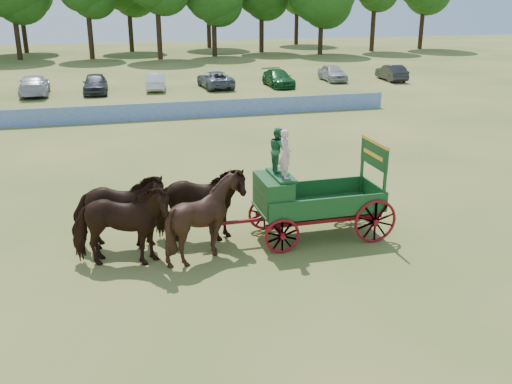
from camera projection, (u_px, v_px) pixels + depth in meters
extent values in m
plane|color=#9B8646|center=(304.00, 221.00, 19.39)|extent=(160.00, 160.00, 0.00)
imported|color=black|center=(120.00, 226.00, 15.81)|extent=(3.10, 1.92, 2.44)
imported|color=black|center=(119.00, 212.00, 16.81)|extent=(3.11, 1.94, 2.44)
imported|color=black|center=(206.00, 217.00, 16.40)|extent=(2.61, 2.43, 2.44)
imported|color=black|center=(199.00, 205.00, 17.41)|extent=(3.10, 1.92, 2.44)
cube|color=maroon|center=(273.00, 223.00, 17.65)|extent=(0.12, 2.00, 0.12)
cube|color=maroon|center=(362.00, 214.00, 18.40)|extent=(0.12, 2.00, 0.12)
cube|color=maroon|center=(325.00, 221.00, 17.48)|extent=(3.80, 0.10, 0.12)
cube|color=maroon|center=(312.00, 209.00, 18.49)|extent=(3.80, 0.10, 0.12)
cube|color=maroon|center=(245.00, 221.00, 17.38)|extent=(2.80, 0.09, 0.09)
cube|color=#194B1A|center=(319.00, 206.00, 17.89)|extent=(3.80, 1.80, 0.10)
cube|color=#194B1A|center=(330.00, 207.00, 16.99)|extent=(3.80, 0.06, 0.55)
cube|color=#194B1A|center=(309.00, 189.00, 18.60)|extent=(3.80, 0.06, 0.55)
cube|color=#194B1A|center=(374.00, 192.00, 18.26)|extent=(0.06, 1.80, 0.55)
cube|color=#194B1A|center=(273.00, 194.00, 17.34)|extent=(0.85, 1.70, 1.05)
cube|color=#194B1A|center=(281.00, 175.00, 17.22)|extent=(0.55, 1.50, 0.08)
cube|color=#194B1A|center=(261.00, 201.00, 17.31)|extent=(0.10, 1.60, 0.65)
cube|color=#194B1A|center=(267.00, 210.00, 17.46)|extent=(0.55, 1.60, 0.06)
cube|color=#194B1A|center=(385.00, 180.00, 17.30)|extent=(0.08, 0.08, 1.80)
cube|color=#194B1A|center=(362.00, 166.00, 18.76)|extent=(0.08, 0.08, 1.80)
cube|color=#194B1A|center=(374.00, 155.00, 17.83)|extent=(0.07, 1.75, 0.75)
cube|color=gold|center=(375.00, 142.00, 17.70)|extent=(0.08, 1.80, 0.09)
cube|color=gold|center=(373.00, 155.00, 17.82)|extent=(0.02, 1.30, 0.12)
torus|color=maroon|center=(282.00, 236.00, 16.80)|extent=(1.09, 0.09, 1.09)
torus|color=maroon|center=(264.00, 214.00, 18.54)|extent=(1.09, 0.09, 1.09)
torus|color=maroon|center=(375.00, 221.00, 17.50)|extent=(1.39, 0.09, 1.39)
torus|color=maroon|center=(350.00, 201.00, 19.23)|extent=(1.39, 0.09, 1.39)
imported|color=beige|center=(285.00, 154.00, 16.65)|extent=(0.35, 0.53, 1.45)
imported|color=#27693A|center=(278.00, 150.00, 17.30)|extent=(0.51, 0.66, 1.35)
cube|color=#1E42A2|center=(191.00, 110.00, 35.37)|extent=(26.00, 0.08, 1.05)
imported|color=silver|center=(34.00, 85.00, 43.37)|extent=(2.29, 5.31, 1.52)
imported|color=#333338|center=(95.00, 84.00, 44.11)|extent=(1.97, 4.56, 1.53)
imported|color=silver|center=(156.00, 82.00, 45.73)|extent=(1.94, 4.27, 1.36)
imported|color=slate|center=(215.00, 80.00, 46.79)|extent=(2.53, 5.02, 1.36)
imported|color=#144C1E|center=(278.00, 78.00, 47.53)|extent=(1.91, 4.67, 1.35)
imported|color=#B2B2B7|center=(333.00, 73.00, 50.50)|extent=(1.87, 4.29, 1.44)
imported|color=#262628|center=(392.00, 73.00, 50.80)|extent=(1.83, 4.37, 1.40)
cylinder|color=#382314|center=(18.00, 38.00, 66.30)|extent=(0.60, 0.60, 4.89)
cylinder|color=#382314|center=(91.00, 37.00, 67.61)|extent=(0.60, 0.60, 5.01)
cylinder|color=#382314|center=(159.00, 35.00, 67.03)|extent=(0.60, 0.60, 5.57)
cylinder|color=#382314|center=(214.00, 38.00, 70.28)|extent=(0.60, 0.60, 4.39)
cylinder|color=#382314|center=(262.00, 34.00, 75.28)|extent=(0.60, 0.60, 4.77)
cylinder|color=#382314|center=(321.00, 37.00, 72.69)|extent=(0.60, 0.60, 4.36)
cylinder|color=#382314|center=(373.00, 31.00, 76.72)|extent=(0.60, 0.60, 5.32)
cylinder|color=#382314|center=(421.00, 29.00, 79.88)|extent=(0.60, 0.60, 5.32)
cylinder|color=#382314|center=(24.00, 32.00, 74.50)|extent=(0.60, 0.60, 5.23)
cylinder|color=#382314|center=(131.00, 32.00, 76.18)|extent=(0.60, 0.60, 5.11)
cylinder|color=#382314|center=(209.00, 26.00, 81.63)|extent=(0.60, 0.60, 6.00)
cylinder|color=#382314|center=(296.00, 27.00, 87.14)|extent=(0.60, 0.60, 5.07)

